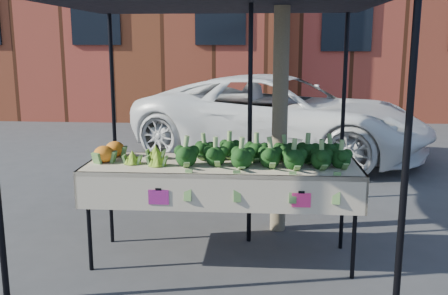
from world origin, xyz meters
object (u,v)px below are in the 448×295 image
canopy (214,103)px  street_tree (282,4)px  vehicle (282,7)px  table (222,212)px

canopy → street_tree: size_ratio=0.68×
vehicle → street_tree: 3.64m
canopy → street_tree: street_tree is taller
table → street_tree: 2.09m
canopy → street_tree: 1.17m
street_tree → table: bearing=-123.0°
vehicle → street_tree: size_ratio=1.10×
table → vehicle: vehicle is taller
canopy → vehicle: (0.74, 3.91, 1.16)m
table → canopy: canopy is taller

